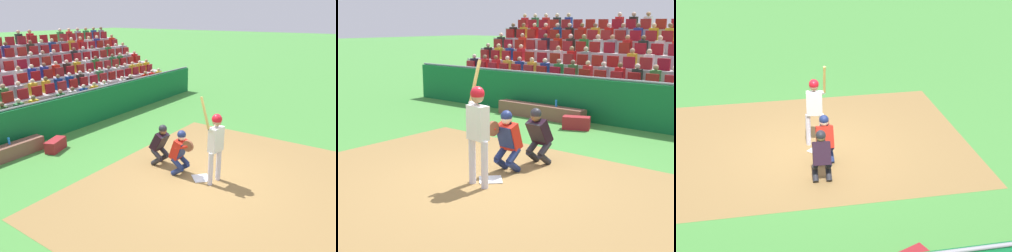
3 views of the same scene
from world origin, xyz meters
The scene contains 6 objects.
ground_plane centered at (0.00, 0.00, 0.00)m, with size 160.00×160.00×0.00m, color #438839.
infield_dirt_patch centered at (0.00, 0.50, 0.00)m, with size 8.18×6.24×0.01m, color olive.
home_plate_marker centered at (0.00, 0.00, 0.02)m, with size 0.44×0.44×0.02m, color white.
batter_at_plate centered at (-0.02, 0.36, 1.18)m, with size 0.55×0.50×2.33m.
catcher_crouching centered at (0.10, -0.62, 0.73)m, with size 0.46×0.72×1.31m.
home_plate_umpire centered at (-0.10, -1.43, 0.69)m, with size 0.48×0.51×1.27m.
Camera 3 is at (-1.41, -11.43, 6.27)m, focal length 52.63 mm.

